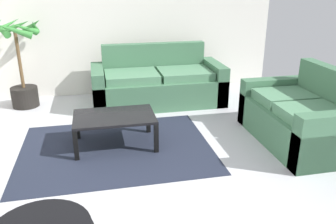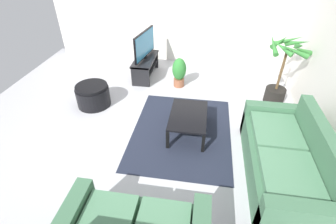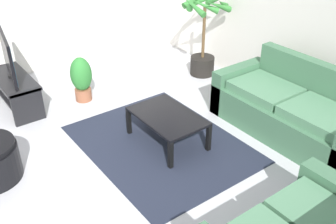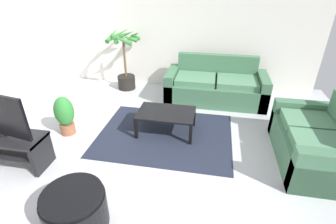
{
  "view_description": "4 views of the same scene",
  "coord_description": "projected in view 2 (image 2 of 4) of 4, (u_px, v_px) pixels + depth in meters",
  "views": [
    {
      "loc": [
        -0.1,
        -2.93,
        1.87
      ],
      "look_at": [
        0.61,
        0.37,
        0.57
      ],
      "focal_mm": 37.13,
      "sensor_mm": 36.0,
      "label": 1
    },
    {
      "loc": [
        3.47,
        1.07,
        2.84
      ],
      "look_at": [
        0.35,
        0.57,
        0.59
      ],
      "focal_mm": 26.63,
      "sensor_mm": 36.0,
      "label": 2
    },
    {
      "loc": [
        3.32,
        -1.52,
        2.78
      ],
      "look_at": [
        0.42,
        0.63,
        0.67
      ],
      "focal_mm": 41.61,
      "sensor_mm": 36.0,
      "label": 3
    },
    {
      "loc": [
        0.78,
        -2.69,
        2.37
      ],
      "look_at": [
        0.18,
        0.5,
        0.59
      ],
      "focal_mm": 26.9,
      "sensor_mm": 36.0,
      "label": 4
    }
  ],
  "objects": [
    {
      "name": "tv_stand",
      "position": [
        146.0,
        64.0,
        5.99
      ],
      "size": [
        1.1,
        0.45,
        0.47
      ],
      "color": "black",
      "rests_on": "ground"
    },
    {
      "name": "potted_plant_small",
      "position": [
        179.0,
        72.0,
        5.55
      ],
      "size": [
        0.31,
        0.31,
        0.67
      ],
      "color": "brown",
      "rests_on": "ground"
    },
    {
      "name": "potted_palm",
      "position": [
        281.0,
        75.0,
        4.85
      ],
      "size": [
        0.79,
        0.74,
        1.36
      ],
      "color": "black",
      "rests_on": "ground"
    },
    {
      "name": "tv",
      "position": [
        145.0,
        44.0,
        5.71
      ],
      "size": [
        1.04,
        0.22,
        0.63
      ],
      "color": "black",
      "rests_on": "tv_stand"
    },
    {
      "name": "ottoman",
      "position": [
        93.0,
        95.0,
        5.0
      ],
      "size": [
        0.66,
        0.66,
        0.44
      ],
      "color": "black",
      "rests_on": "ground"
    },
    {
      "name": "couch_main",
      "position": [
        285.0,
        161.0,
        3.42
      ],
      "size": [
        2.03,
        0.9,
        0.9
      ],
      "color": "#3F6B4C",
      "rests_on": "ground"
    },
    {
      "name": "coffee_table",
      "position": [
        188.0,
        117.0,
        4.21
      ],
      "size": [
        0.94,
        0.62,
        0.38
      ],
      "color": "black",
      "rests_on": "ground"
    },
    {
      "name": "wall_left",
      "position": [
        166.0,
        9.0,
        6.21
      ],
      "size": [
        0.06,
        6.0,
        2.7
      ],
      "primitive_type": "cube",
      "color": "silver",
      "rests_on": "ground"
    },
    {
      "name": "ground_plane",
      "position": [
        140.0,
        125.0,
        4.58
      ],
      "size": [
        6.6,
        6.6,
        0.0
      ],
      "primitive_type": "plane",
      "color": "#B2B2B7"
    },
    {
      "name": "area_rug",
      "position": [
        182.0,
        131.0,
        4.42
      ],
      "size": [
        2.2,
        1.7,
        0.01
      ],
      "primitive_type": "cube",
      "color": "#1E2333",
      "rests_on": "ground"
    }
  ]
}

